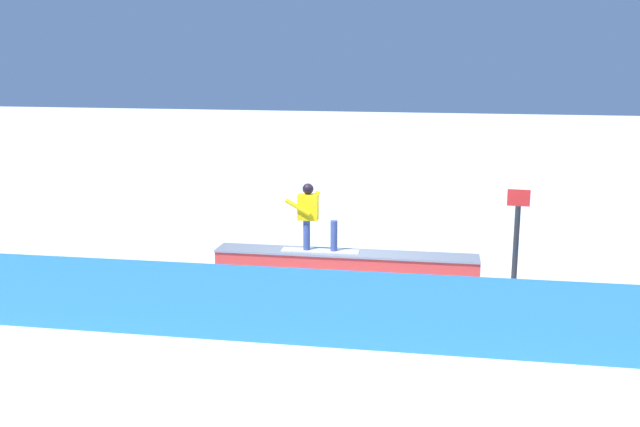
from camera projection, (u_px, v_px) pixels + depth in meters
ground_plane at (345, 284)px, 13.72m from camera, size 120.00×120.00×0.00m
grind_box at (345, 270)px, 13.66m from camera, size 5.31×1.10×0.67m
snowboarder at (312, 215)px, 13.54m from camera, size 1.59×0.52×1.37m
safety_fence at (299, 307)px, 10.53m from camera, size 12.32×1.13×1.25m
trail_marker at (516, 243)px, 12.40m from camera, size 0.40×0.10×2.13m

